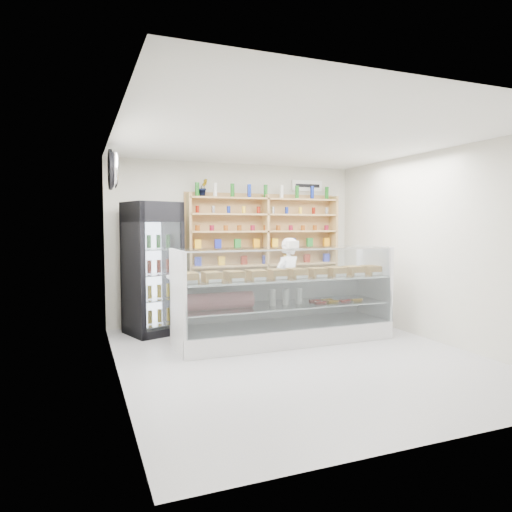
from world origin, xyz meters
name	(u,v)px	position (x,y,z in m)	size (l,w,h in m)	color
room	(300,250)	(0.00, 0.00, 1.40)	(5.00, 5.00, 5.00)	#ACABB0
display_counter	(284,316)	(0.16, 0.82, 0.38)	(3.19, 0.95, 1.39)	white
shop_worker	(287,284)	(0.53, 1.50, 0.75)	(0.55, 0.36, 1.50)	silver
drinks_cooler	(152,268)	(-1.56, 2.01, 1.04)	(0.94, 0.92, 2.07)	black
wall_shelving	(266,232)	(0.50, 2.34, 1.59)	(2.84, 0.28, 1.33)	tan
potted_plant	(203,188)	(-0.65, 2.34, 2.35)	(0.17, 0.13, 0.30)	#1E6626
security_mirror	(114,170)	(-2.17, 1.20, 2.45)	(0.15, 0.50, 0.50)	silver
wall_sign	(307,186)	(1.40, 2.47, 2.45)	(0.62, 0.03, 0.20)	white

